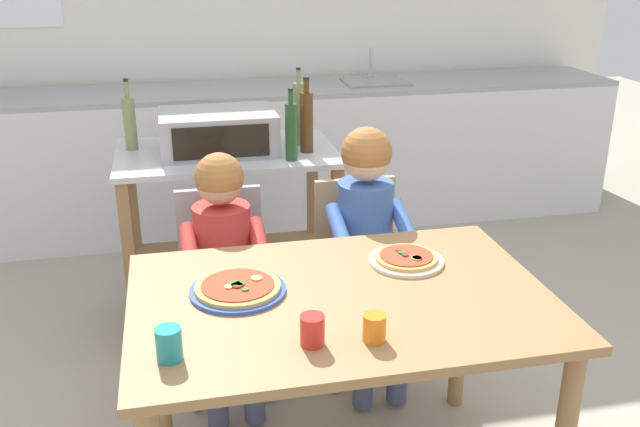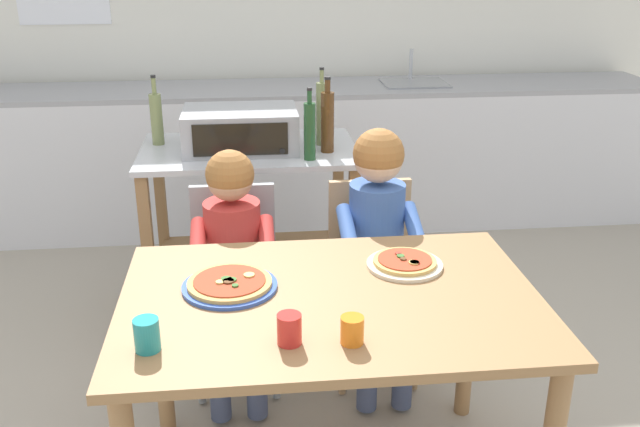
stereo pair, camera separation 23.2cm
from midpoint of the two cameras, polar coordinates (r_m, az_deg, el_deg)
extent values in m
plane|color=#A89E8C|center=(3.45, 0.47, -8.93)|extent=(11.26, 11.26, 0.00)
cube|color=white|center=(4.74, -1.99, 16.61)|extent=(5.28, 0.12, 2.70)
cube|color=silver|center=(4.50, -1.46, 4.49)|extent=(4.75, 0.60, 0.87)
cube|color=#9E9EA3|center=(4.40, -1.51, 10.10)|extent=(4.75, 0.60, 0.03)
cube|color=gray|center=(4.53, 9.19, 10.35)|extent=(0.40, 0.33, 0.02)
cylinder|color=#B7BABF|center=(4.63, 8.88, 11.88)|extent=(0.02, 0.02, 0.20)
cube|color=#B7BABF|center=(3.21, -3.77, 5.11)|extent=(0.98, 0.63, 0.02)
cube|color=olive|center=(3.40, -3.55, -3.71)|extent=(0.90, 0.58, 0.02)
cube|color=olive|center=(3.12, -11.67, -4.20)|extent=(0.05, 0.05, 0.83)
cube|color=olive|center=(3.16, 4.86, -3.52)|extent=(0.05, 0.05, 0.83)
cube|color=olive|center=(3.62, -10.95, -0.49)|extent=(0.05, 0.05, 0.83)
cube|color=olive|center=(3.65, 3.28, 0.06)|extent=(0.05, 0.05, 0.83)
cube|color=#999BA0|center=(3.17, -4.42, 6.83)|extent=(0.51, 0.35, 0.18)
cube|color=black|center=(3.00, -4.30, 5.99)|extent=(0.41, 0.01, 0.14)
cylinder|color=black|center=(3.02, -0.90, 5.08)|extent=(0.02, 0.01, 0.02)
cylinder|color=#4C2D14|center=(3.11, 2.76, 7.39)|extent=(0.06, 0.06, 0.27)
cylinder|color=#4C2D14|center=(3.08, 2.81, 10.32)|extent=(0.03, 0.03, 0.06)
cylinder|color=black|center=(3.07, 2.82, 10.94)|extent=(0.03, 0.03, 0.01)
cylinder|color=#1E4723|center=(3.00, 1.38, 6.65)|extent=(0.05, 0.05, 0.25)
cylinder|color=#1E4723|center=(2.96, 1.41, 9.46)|extent=(0.02, 0.02, 0.05)
cylinder|color=black|center=(2.96, 1.41, 10.08)|extent=(0.02, 0.02, 0.01)
cylinder|color=olive|center=(3.23, 2.22, 8.07)|extent=(0.05, 0.05, 0.29)
cylinder|color=olive|center=(3.19, 2.26, 11.09)|extent=(0.02, 0.02, 0.06)
cylinder|color=black|center=(3.18, 2.27, 11.71)|extent=(0.02, 0.02, 0.01)
cylinder|color=olive|center=(3.30, -11.22, 7.51)|extent=(0.06, 0.06, 0.24)
cylinder|color=olive|center=(3.26, -11.41, 10.14)|extent=(0.02, 0.02, 0.07)
cylinder|color=black|center=(3.26, -11.46, 10.87)|extent=(0.02, 0.02, 0.01)
cube|color=olive|center=(2.12, 4.02, -7.16)|extent=(1.26, 0.86, 0.03)
cylinder|color=olive|center=(2.61, -10.33, -11.01)|extent=(0.06, 0.06, 0.71)
cylinder|color=olive|center=(2.76, 14.40, -9.48)|extent=(0.06, 0.06, 0.71)
cube|color=gray|center=(2.83, -4.58, -6.06)|extent=(0.36, 0.36, 0.04)
cube|color=gray|center=(2.89, -4.79, -1.26)|extent=(0.34, 0.03, 0.38)
cylinder|color=gray|center=(2.81, -1.24, -11.31)|extent=(0.03, 0.03, 0.42)
cylinder|color=gray|center=(2.81, -7.47, -11.57)|extent=(0.03, 0.03, 0.42)
cylinder|color=gray|center=(3.07, -1.72, -8.31)|extent=(0.03, 0.03, 0.42)
cylinder|color=gray|center=(3.07, -7.39, -8.54)|extent=(0.03, 0.03, 0.42)
cube|color=tan|center=(2.89, 6.78, -5.48)|extent=(0.36, 0.36, 0.04)
cube|color=tan|center=(2.96, 6.27, -0.81)|extent=(0.34, 0.03, 0.38)
cylinder|color=tan|center=(2.91, 10.17, -10.49)|extent=(0.03, 0.03, 0.42)
cylinder|color=tan|center=(2.85, 4.25, -10.97)|extent=(0.03, 0.03, 0.42)
cylinder|color=tan|center=(3.16, 8.70, -7.67)|extent=(0.03, 0.03, 0.42)
cylinder|color=tan|center=(3.10, 3.27, -8.03)|extent=(0.03, 0.03, 0.42)
cube|color=#424C6B|center=(2.69, -3.01, -6.61)|extent=(0.10, 0.30, 0.10)
cylinder|color=#424C6B|center=(2.70, -2.75, -12.41)|extent=(0.08, 0.08, 0.44)
cube|color=#424C6B|center=(2.68, -6.01, -6.73)|extent=(0.10, 0.30, 0.10)
cylinder|color=#424C6B|center=(2.70, -5.79, -12.54)|extent=(0.08, 0.08, 0.44)
cylinder|color=#BC332D|center=(2.64, -1.84, -2.42)|extent=(0.06, 0.26, 0.15)
cylinder|color=#BC332D|center=(2.64, -7.49, -2.64)|extent=(0.06, 0.26, 0.15)
cylinder|color=#BC332D|center=(2.74, -4.70, -2.31)|extent=(0.22, 0.22, 0.32)
sphere|color=tan|center=(2.65, -4.87, 2.85)|extent=(0.18, 0.18, 0.18)
sphere|color=#9E6633|center=(2.64, -4.88, 3.18)|extent=(0.19, 0.19, 0.19)
cube|color=#424C6B|center=(2.77, 8.86, -5.95)|extent=(0.10, 0.30, 0.10)
cylinder|color=#424C6B|center=(2.78, 9.26, -11.56)|extent=(0.08, 0.08, 0.44)
cube|color=#424C6B|center=(2.74, 6.01, -6.13)|extent=(0.10, 0.30, 0.10)
cylinder|color=#424C6B|center=(2.75, 6.38, -11.81)|extent=(0.08, 0.08, 0.44)
cylinder|color=#3D60A8|center=(2.73, 10.14, -1.26)|extent=(0.06, 0.26, 0.15)
cylinder|color=#3D60A8|center=(2.67, 4.76, -1.50)|extent=(0.06, 0.26, 0.15)
cylinder|color=#3D60A8|center=(2.80, 6.98, -1.31)|extent=(0.22, 0.22, 0.38)
sphere|color=beige|center=(2.70, 7.26, 4.44)|extent=(0.19, 0.19, 0.19)
sphere|color=#9E6633|center=(2.70, 7.27, 4.79)|extent=(0.20, 0.20, 0.20)
cylinder|color=#3356B7|center=(2.16, -4.31, -6.02)|extent=(0.29, 0.29, 0.01)
cylinder|color=tan|center=(2.15, -4.32, -5.73)|extent=(0.26, 0.26, 0.01)
cylinder|color=#B23D23|center=(2.15, -4.33, -5.54)|extent=(0.22, 0.22, 0.00)
cylinder|color=#386628|center=(2.11, -3.80, -5.97)|extent=(0.02, 0.02, 0.01)
cylinder|color=#563319|center=(2.14, -4.40, -5.60)|extent=(0.04, 0.04, 0.01)
cylinder|color=#386628|center=(2.14, -4.14, -5.48)|extent=(0.03, 0.03, 0.01)
cylinder|color=#DBC666|center=(2.17, -2.76, -5.11)|extent=(0.03, 0.03, 0.01)
cylinder|color=#386628|center=(2.15, -4.60, -5.41)|extent=(0.03, 0.03, 0.01)
cylinder|color=#DBC666|center=(2.13, -5.09, -5.67)|extent=(0.03, 0.03, 0.01)
cylinder|color=beige|center=(2.32, 9.77, -4.20)|extent=(0.25, 0.25, 0.01)
cylinder|color=tan|center=(2.32, 9.79, -3.94)|extent=(0.21, 0.21, 0.01)
cylinder|color=#B23D23|center=(2.31, 9.80, -3.76)|extent=(0.18, 0.18, 0.00)
cylinder|color=#386628|center=(2.33, 9.44, -3.50)|extent=(0.03, 0.03, 0.01)
cylinder|color=maroon|center=(2.29, 10.63, -4.01)|extent=(0.03, 0.03, 0.01)
cylinder|color=#DBC666|center=(2.29, 10.58, -4.02)|extent=(0.03, 0.03, 0.01)
cylinder|color=#563319|center=(2.31, 9.69, -3.74)|extent=(0.02, 0.02, 0.01)
cylinder|color=maroon|center=(2.34, 9.24, -3.30)|extent=(0.02, 0.02, 0.01)
cylinder|color=red|center=(1.86, 1.10, -9.50)|extent=(0.07, 0.07, 0.08)
cylinder|color=teal|center=(1.86, -10.46, -9.79)|extent=(0.07, 0.07, 0.09)
cylinder|color=orange|center=(1.87, 6.24, -9.52)|extent=(0.06, 0.06, 0.08)
camera|label=1|loc=(0.12, -87.14, 1.12)|focal=39.26mm
camera|label=2|loc=(0.12, 92.86, -1.12)|focal=39.26mm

